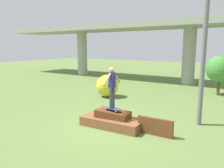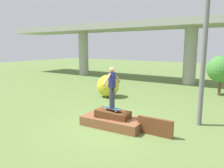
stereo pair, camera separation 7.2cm
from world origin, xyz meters
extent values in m
plane|color=olive|center=(0.00, 0.00, 0.00)|extent=(80.00, 80.00, 0.00)
cube|color=brown|center=(0.00, 0.00, 0.19)|extent=(2.65, 1.34, 0.38)
cube|color=#5B3319|center=(0.01, 0.02, 0.53)|extent=(1.50, 0.85, 0.35)
cylinder|color=brown|center=(0.00, 0.00, 0.70)|extent=(1.40, 0.05, 0.05)
cube|color=brown|center=(1.86, 0.08, 0.33)|extent=(1.40, 0.15, 0.67)
cube|color=#23517F|center=(0.01, -0.06, 0.80)|extent=(0.79, 0.28, 0.01)
cylinder|color=silver|center=(0.29, 0.01, 0.75)|extent=(0.06, 0.03, 0.05)
cylinder|color=silver|center=(0.28, -0.17, 0.75)|extent=(0.06, 0.03, 0.05)
cylinder|color=silver|center=(-0.25, 0.06, 0.75)|extent=(0.06, 0.03, 0.05)
cylinder|color=silver|center=(-0.26, -0.13, 0.75)|extent=(0.06, 0.03, 0.05)
cylinder|color=#383D4C|center=(0.02, 0.03, 1.24)|extent=(0.12, 0.12, 0.86)
cylinder|color=#383D4C|center=(0.01, -0.14, 1.24)|extent=(0.12, 0.12, 0.86)
cube|color=#191E51|center=(0.01, -0.06, 1.99)|extent=(0.24, 0.23, 0.62)
sphere|color=#A37556|center=(0.01, -0.06, 2.41)|extent=(0.22, 0.22, 0.22)
cylinder|color=#A37556|center=(0.04, 0.26, 2.04)|extent=(0.13, 0.49, 0.49)
cylinder|color=#A37556|center=(-0.01, -0.37, 2.04)|extent=(0.13, 0.49, 0.49)
cube|color=#9E9E99|center=(0.00, 12.29, 5.28)|extent=(44.00, 4.42, 0.60)
cylinder|color=#9E9E99|center=(-12.10, 12.29, 2.49)|extent=(1.10, 1.10, 4.98)
cylinder|color=#9E9E99|center=(0.00, 12.29, 2.49)|extent=(1.10, 1.10, 4.98)
cylinder|color=slate|center=(3.02, 2.18, 3.36)|extent=(0.20, 0.20, 6.71)
cylinder|color=brown|center=(2.90, 8.99, 0.52)|extent=(0.19, 0.19, 1.04)
sphere|color=#428438|center=(2.90, 8.99, 1.82)|extent=(1.83, 1.83, 1.83)
sphere|color=gold|center=(-3.27, 4.44, 0.74)|extent=(1.48, 1.48, 1.48)
camera|label=1|loc=(4.76, -7.39, 3.33)|focal=35.00mm
camera|label=2|loc=(4.82, -7.35, 3.33)|focal=35.00mm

